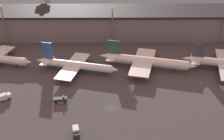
{
  "coord_description": "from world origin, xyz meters",
  "views": [
    {
      "loc": [
        -0.53,
        -90.73,
        67.32
      ],
      "look_at": [
        0.28,
        20.2,
        6.0
      ],
      "focal_mm": 45.0,
      "sensor_mm": 36.0,
      "label": 1
    }
  ],
  "objects_px": {
    "airplane_1": "(76,65)",
    "service_vehicle_1": "(5,97)",
    "service_vehicle_3": "(60,99)",
    "airplane_2": "(146,61)",
    "service_vehicle_2": "(76,131)"
  },
  "relations": [
    {
      "from": "airplane_1",
      "to": "service_vehicle_1",
      "type": "height_order",
      "value": "airplane_1"
    },
    {
      "from": "service_vehicle_1",
      "to": "service_vehicle_3",
      "type": "xyz_separation_m",
      "value": [
        23.3,
        -1.78,
        -0.31
      ]
    },
    {
      "from": "airplane_2",
      "to": "service_vehicle_2",
      "type": "bearing_deg",
      "value": -107.29
    },
    {
      "from": "service_vehicle_3",
      "to": "service_vehicle_1",
      "type": "bearing_deg",
      "value": 167.37
    },
    {
      "from": "airplane_1",
      "to": "airplane_2",
      "type": "bearing_deg",
      "value": 19.28
    },
    {
      "from": "airplane_1",
      "to": "service_vehicle_1",
      "type": "xyz_separation_m",
      "value": [
        -26.92,
        -23.97,
        -1.72
      ]
    },
    {
      "from": "airplane_2",
      "to": "service_vehicle_3",
      "type": "height_order",
      "value": "airplane_2"
    },
    {
      "from": "airplane_1",
      "to": "service_vehicle_2",
      "type": "height_order",
      "value": "airplane_1"
    },
    {
      "from": "airplane_2",
      "to": "service_vehicle_1",
      "type": "bearing_deg",
      "value": -142.03
    },
    {
      "from": "service_vehicle_3",
      "to": "service_vehicle_2",
      "type": "bearing_deg",
      "value": -74.96
    },
    {
      "from": "airplane_1",
      "to": "service_vehicle_3",
      "type": "distance_m",
      "value": 26.08
    },
    {
      "from": "airplane_2",
      "to": "service_vehicle_2",
      "type": "relative_size",
      "value": 9.01
    },
    {
      "from": "airplane_2",
      "to": "service_vehicle_1",
      "type": "xyz_separation_m",
      "value": [
        -61.56,
        -27.0,
        -2.22
      ]
    },
    {
      "from": "service_vehicle_2",
      "to": "service_vehicle_3",
      "type": "height_order",
      "value": "service_vehicle_3"
    },
    {
      "from": "airplane_2",
      "to": "service_vehicle_3",
      "type": "xyz_separation_m",
      "value": [
        -38.27,
        -28.78,
        -2.53
      ]
    }
  ]
}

